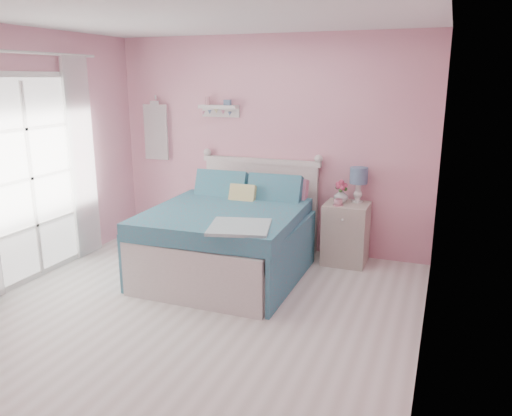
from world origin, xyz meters
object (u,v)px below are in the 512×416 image
Objects in this scene: table_lamp at (359,178)px; vase at (341,195)px; nightstand at (346,233)px; bed at (231,237)px; teacup at (338,202)px.

vase is (-0.18, -0.09, -0.20)m from table_lamp.
table_lamp is (0.10, 0.11, 0.63)m from nightstand.
nightstand is 4.23× the size of vase.
table_lamp is at bearing 31.95° from bed.
bed is 2.80× the size of nightstand.
vase is (-0.08, 0.03, 0.44)m from nightstand.
table_lamp is (1.22, 0.84, 0.60)m from bed.
vase is 1.75× the size of teacup.
nightstand is at bearing 57.87° from teacup.
bed reaches higher than nightstand.
teacup is at bearing -89.01° from vase.
bed is at bearing -144.38° from vase.
vase is (1.05, 0.75, 0.40)m from bed.
table_lamp reaches higher than teacup.
bed is 4.89× the size of table_lamp.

